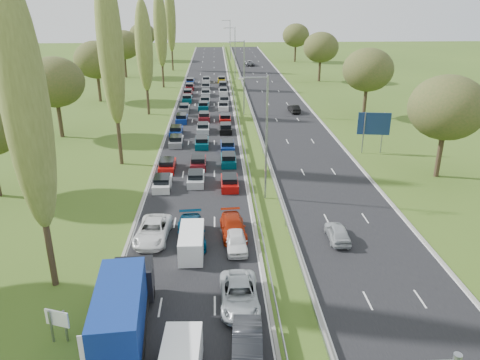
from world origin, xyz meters
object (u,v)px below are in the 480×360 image
object	(u,v)px
white_van_rear	(192,241)
info_sign	(58,322)
direction_sign	(374,126)
blue_lorry	(123,308)
near_car_2	(153,231)

from	to	relation	value
white_van_rear	info_sign	distance (m)	12.13
white_van_rear	direction_sign	distance (m)	32.11
direction_sign	blue_lorry	bearing A→B (deg)	-127.10
near_car_2	blue_lorry	distance (m)	11.79
near_car_2	blue_lorry	xyz separation A→B (m)	(-0.18, -11.73, 1.19)
info_sign	direction_sign	xyz separation A→B (m)	(28.80, 33.37, 2.20)
near_car_2	info_sign	xyz separation A→B (m)	(-3.90, -11.95, 0.59)
blue_lorry	info_sign	bearing A→B (deg)	178.74
direction_sign	near_car_2	bearing A→B (deg)	-139.30
info_sign	direction_sign	bearing A→B (deg)	49.20
white_van_rear	near_car_2	bearing A→B (deg)	146.79
near_car_2	direction_sign	world-z (taller)	direction_sign
direction_sign	info_sign	bearing A→B (deg)	-130.80
info_sign	blue_lorry	bearing A→B (deg)	3.30
blue_lorry	direction_sign	distance (m)	41.60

